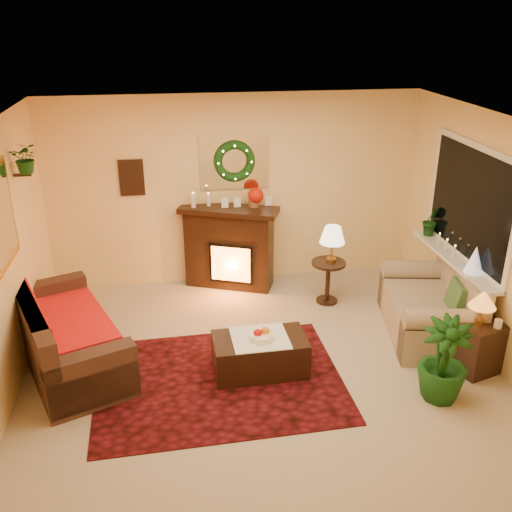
{
  "coord_description": "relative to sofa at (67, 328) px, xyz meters",
  "views": [
    {
      "loc": [
        -0.85,
        -5.15,
        3.55
      ],
      "look_at": [
        0.0,
        0.35,
        1.15
      ],
      "focal_mm": 40.0,
      "sensor_mm": 36.0,
      "label": 1
    }
  ],
  "objects": [
    {
      "name": "floor",
      "position": [
        2.04,
        -0.39,
        -0.43
      ],
      "size": [
        5.0,
        5.0,
        0.0
      ],
      "primitive_type": "plane",
      "color": "beige",
      "rests_on": "ground"
    },
    {
      "name": "ceiling",
      "position": [
        2.04,
        -0.39,
        2.17
      ],
      "size": [
        5.0,
        5.0,
        0.0
      ],
      "primitive_type": "plane",
      "color": "white",
      "rests_on": "ground"
    },
    {
      "name": "wall_back",
      "position": [
        2.04,
        1.86,
        0.87
      ],
      "size": [
        5.0,
        5.0,
        0.0
      ],
      "primitive_type": "plane",
      "color": "#EFD88C",
      "rests_on": "ground"
    },
    {
      "name": "wall_front",
      "position": [
        2.04,
        -2.64,
        0.87
      ],
      "size": [
        5.0,
        5.0,
        0.0
      ],
      "primitive_type": "plane",
      "color": "#EFD88C",
      "rests_on": "ground"
    },
    {
      "name": "wall_right",
      "position": [
        4.54,
        -0.39,
        0.87
      ],
      "size": [
        4.5,
        4.5,
        0.0
      ],
      "primitive_type": "plane",
      "color": "#EFD88C",
      "rests_on": "ground"
    },
    {
      "name": "area_rug",
      "position": [
        1.57,
        -0.61,
        -0.42
      ],
      "size": [
        2.58,
        1.97,
        0.01
      ],
      "primitive_type": "cube",
      "rotation": [
        0.0,
        0.0,
        0.03
      ],
      "color": "#4C170A",
      "rests_on": "floor"
    },
    {
      "name": "sofa",
      "position": [
        0.0,
        0.0,
        0.0
      ],
      "size": [
        1.55,
        2.17,
        0.85
      ],
      "primitive_type": "cube",
      "rotation": [
        0.0,
        0.0,
        0.38
      ],
      "color": "brown",
      "rests_on": "floor"
    },
    {
      "name": "red_throw",
      "position": [
        -0.05,
        0.15,
        0.02
      ],
      "size": [
        0.86,
        1.39,
        0.02
      ],
      "primitive_type": "cube",
      "color": "red",
      "rests_on": "sofa"
    },
    {
      "name": "fireplace",
      "position": [
        1.93,
        1.65,
        0.12
      ],
      "size": [
        1.23,
        0.78,
        1.07
      ],
      "primitive_type": "cube",
      "rotation": [
        0.0,
        0.0,
        -0.38
      ],
      "color": "#372614",
      "rests_on": "floor"
    },
    {
      "name": "poinsettia",
      "position": [
        2.29,
        1.62,
        0.87
      ],
      "size": [
        0.21,
        0.21,
        0.21
      ],
      "primitive_type": "sphere",
      "color": "red",
      "rests_on": "fireplace"
    },
    {
      "name": "mantel_candle_a",
      "position": [
        1.47,
        1.65,
        0.83
      ],
      "size": [
        0.06,
        0.06,
        0.19
      ],
      "primitive_type": "cylinder",
      "color": "#FDEACA",
      "rests_on": "fireplace"
    },
    {
      "name": "mantel_candle_b",
      "position": [
        1.67,
        1.65,
        0.83
      ],
      "size": [
        0.05,
        0.05,
        0.16
      ],
      "primitive_type": "cylinder",
      "color": "white",
      "rests_on": "fireplace"
    },
    {
      "name": "mantel_mirror",
      "position": [
        2.04,
        1.84,
        1.27
      ],
      "size": [
        0.92,
        0.02,
        0.72
      ],
      "primitive_type": "cube",
      "color": "white",
      "rests_on": "wall_back"
    },
    {
      "name": "wreath",
      "position": [
        2.04,
        1.8,
        1.29
      ],
      "size": [
        0.55,
        0.11,
        0.55
      ],
      "primitive_type": "torus",
      "rotation": [
        1.57,
        0.0,
        0.0
      ],
      "color": "#194719",
      "rests_on": "wall_back"
    },
    {
      "name": "wall_art",
      "position": [
        0.69,
        1.84,
        1.12
      ],
      "size": [
        0.32,
        0.03,
        0.48
      ],
      "primitive_type": "cube",
      "color": "#381E11",
      "rests_on": "wall_back"
    },
    {
      "name": "gold_mirror",
      "position": [
        -0.44,
        -0.09,
        1.32
      ],
      "size": [
        0.03,
        0.84,
        1.0
      ],
      "primitive_type": "cube",
      "color": "gold",
      "rests_on": "wall_left"
    },
    {
      "name": "hanging_plant",
      "position": [
        -0.3,
        0.66,
        1.54
      ],
      "size": [
        0.33,
        0.28,
        0.36
      ],
      "primitive_type": "imported",
      "color": "#194719",
      "rests_on": "wall_left"
    },
    {
      "name": "loveseat",
      "position": [
        4.1,
        0.0,
        -0.01
      ],
      "size": [
        1.14,
        1.65,
        0.88
      ],
      "primitive_type": "cube",
      "rotation": [
        0.0,
        0.0,
        -0.18
      ],
      "color": "gray",
      "rests_on": "floor"
    },
    {
      "name": "window_frame",
      "position": [
        4.53,
        0.16,
        1.12
      ],
      "size": [
        0.03,
        1.86,
        1.36
      ],
      "primitive_type": "cube",
      "color": "white",
      "rests_on": "wall_right"
    },
    {
      "name": "window_glass",
      "position": [
        4.51,
        0.16,
        1.12
      ],
      "size": [
        0.02,
        1.7,
        1.22
      ],
      "primitive_type": "cube",
      "color": "black",
      "rests_on": "wall_right"
    },
    {
      "name": "window_sill",
      "position": [
        4.42,
        0.16,
        0.44
      ],
      "size": [
        0.22,
        1.86,
        0.04
      ],
      "primitive_type": "cube",
      "color": "white",
      "rests_on": "wall_right"
    },
    {
      "name": "mini_tree",
      "position": [
        4.44,
        -0.27,
        0.61
      ],
      "size": [
        0.21,
        0.21,
        0.32
      ],
      "primitive_type": "cone",
      "color": "white",
      "rests_on": "window_sill"
    },
    {
      "name": "sill_plant",
      "position": [
        4.45,
        0.88,
        0.65
      ],
      "size": [
        0.29,
        0.23,
        0.52
      ],
      "primitive_type": "imported",
      "color": "#1E551A",
      "rests_on": "window_sill"
    },
    {
      "name": "side_table_round",
      "position": [
        3.14,
        0.94,
        -0.11
      ],
      "size": [
        0.57,
        0.57,
        0.57
      ],
      "primitive_type": "cylinder",
      "rotation": [
        0.0,
        0.0,
        0.35
      ],
      "color": "#412818",
      "rests_on": "floor"
    },
    {
      "name": "lamp_cream",
      "position": [
        3.17,
        0.94,
        0.45
      ],
      "size": [
        0.32,
        0.32,
        0.5
      ],
      "primitive_type": "cone",
      "color": "beige",
      "rests_on": "side_table_round"
    },
    {
      "name": "end_table_square",
      "position": [
        4.3,
        -0.78,
        -0.16
      ],
      "size": [
        0.58,
        0.58,
        0.56
      ],
      "primitive_type": "cube",
      "rotation": [
        0.0,
        0.0,
        0.3
      ],
      "color": "#3A2717",
      "rests_on": "floor"
    },
    {
      "name": "lamp_tiffany",
      "position": [
        4.26,
        -0.81,
        0.31
      ],
      "size": [
        0.28,
        0.28,
        0.41
      ],
      "primitive_type": "cone",
      "color": "yellow",
      "rests_on": "end_table_square"
    },
    {
      "name": "coffee_table",
      "position": [
        2.01,
        -0.5,
        -0.22
      ],
      "size": [
        0.99,
        0.56,
        0.41
      ],
      "primitive_type": "cube",
      "rotation": [
        0.0,
        0.0,
        0.02
      ],
      "color": "#391D11",
      "rests_on": "floor"
    },
    {
      "name": "fruit_bowl",
      "position": [
        2.02,
        -0.52,
        0.02
      ],
      "size": [
        0.26,
        0.26,
        0.06
      ],
      "primitive_type": "cylinder",
      "color": "#F2F0C3",
      "rests_on": "coffee_table"
    },
    {
      "name": "floor_palm",
      "position": [
        3.71,
        -1.2,
        0.02
      ],
      "size": [
        1.84,
        1.84,
        2.59
      ],
      "primitive_type": "imported",
      "rotation": [
        0.0,
        0.0,
        -0.32
      ],
      "color": "#265828",
      "rests_on": "floor"
    }
  ]
}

